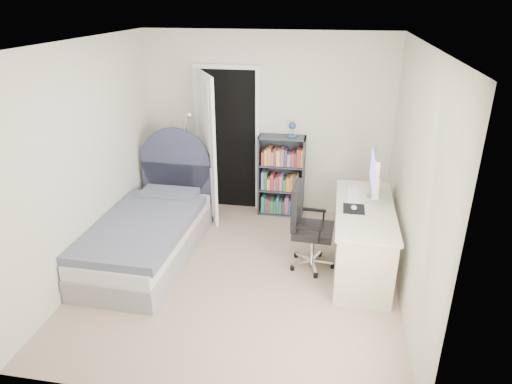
% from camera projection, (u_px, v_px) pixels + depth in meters
% --- Properties ---
extents(room_shell, '(3.50, 3.70, 2.60)m').
position_uv_depth(room_shell, '(240.00, 171.00, 4.65)').
color(room_shell, gray).
rests_on(room_shell, ground).
extents(door, '(0.92, 0.74, 2.06)m').
position_uv_depth(door, '(215.00, 143.00, 6.24)').
color(door, black).
rests_on(door, ground).
extents(bed, '(1.05, 2.15, 1.31)m').
position_uv_depth(bed, '(150.00, 231.00, 5.47)').
color(bed, gray).
rests_on(bed, ground).
extents(nightstand, '(0.42, 0.42, 0.62)m').
position_uv_depth(nightstand, '(185.00, 182.00, 6.61)').
color(nightstand, tan).
rests_on(nightstand, ground).
extents(floor_lamp, '(0.22, 0.22, 1.52)m').
position_uv_depth(floor_lamp, '(191.00, 176.00, 6.25)').
color(floor_lamp, silver).
rests_on(floor_lamp, ground).
extents(bookcase, '(0.64, 0.27, 1.36)m').
position_uv_depth(bookcase, '(282.00, 178.00, 6.40)').
color(bookcase, '#333946').
rests_on(bookcase, ground).
extents(desk, '(0.63, 1.57, 1.29)m').
position_uv_depth(desk, '(363.00, 235.00, 5.12)').
color(desk, beige).
rests_on(desk, ground).
extents(office_chair, '(0.52, 0.53, 1.00)m').
position_uv_depth(office_chair, '(306.00, 223.00, 5.11)').
color(office_chair, silver).
rests_on(office_chair, ground).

